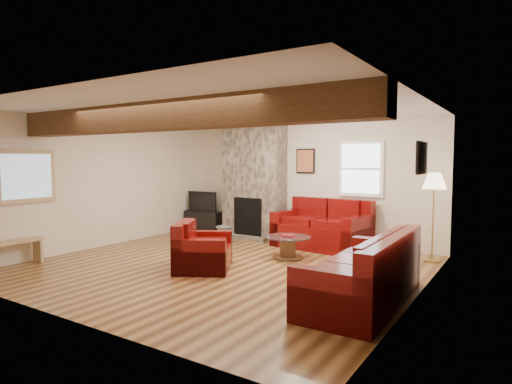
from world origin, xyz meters
TOP-DOWN VIEW (x-y plane):
  - room at (0.00, 0.00)m, footprint 8.00×8.00m
  - oak_beam at (0.00, -1.25)m, footprint 6.00×0.36m
  - chimney_breast at (-1.00, 2.49)m, footprint 1.40×0.67m
  - back_window at (1.35, 2.71)m, footprint 0.90×0.08m
  - hatch_window at (-2.96, -1.50)m, footprint 0.08×1.00m
  - ceiling_dome at (0.90, 0.90)m, footprint 0.40×0.40m
  - artwork_back at (0.15, 2.71)m, footprint 0.42×0.06m
  - artwork_right at (2.96, 0.30)m, footprint 0.06×0.55m
  - sofa_three at (2.48, -0.48)m, footprint 0.92×2.18m
  - loveseat at (0.74, 2.23)m, footprint 1.89×1.23m
  - armchair_red at (-0.14, -0.31)m, footprint 1.16×1.21m
  - coffee_table at (0.63, 1.06)m, footprint 0.80×0.80m
  - tv_cabinet at (-2.45, 2.53)m, footprint 0.97×0.39m
  - television at (-2.45, 2.53)m, footprint 0.83×0.11m
  - floor_lamp at (2.80, 2.19)m, footprint 0.39×0.39m
  - pine_bench at (-2.83, -1.94)m, footprint 0.26×1.13m
  - coal_bucket at (-1.17, 1.62)m, footprint 0.38×0.38m

SIDE VIEW (x-z plane):
  - coal_bucket at x=-1.17m, z-range 0.00..0.36m
  - coffee_table at x=0.63m, z-range -0.01..0.40m
  - pine_bench at x=-2.83m, z-range 0.00..0.42m
  - tv_cabinet at x=-2.45m, z-range 0.00..0.49m
  - armchair_red at x=-0.14m, z-range 0.00..0.75m
  - sofa_three at x=2.48m, z-range 0.00..0.84m
  - loveseat at x=0.74m, z-range 0.00..0.95m
  - television at x=-2.45m, z-range 0.49..0.97m
  - chimney_breast at x=-1.00m, z-range -0.03..2.47m
  - room at x=0.00m, z-range -2.75..5.25m
  - floor_lamp at x=2.80m, z-range 0.54..2.05m
  - hatch_window at x=-2.96m, z-range 1.00..1.90m
  - back_window at x=1.35m, z-range 1.00..2.10m
  - artwork_back at x=0.15m, z-range 1.44..1.96m
  - artwork_right at x=2.96m, z-range 1.54..1.96m
  - oak_beam at x=0.00m, z-range 2.12..2.50m
  - ceiling_dome at x=0.90m, z-range 2.35..2.53m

